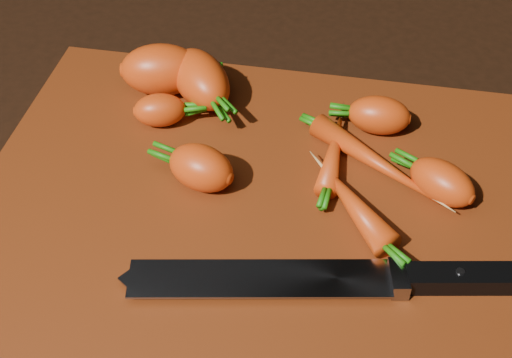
# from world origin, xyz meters

# --- Properties ---
(ground) EXTENTS (2.00, 2.00, 0.01)m
(ground) POSITION_xyz_m (0.00, 0.00, -0.01)
(ground) COLOR black
(cutting_board) EXTENTS (0.50, 0.40, 0.01)m
(cutting_board) POSITION_xyz_m (0.00, 0.00, 0.01)
(cutting_board) COLOR #69260A
(cutting_board) RESTS_ON ground
(carrot_0) EXTENTS (0.09, 0.07, 0.05)m
(carrot_0) POSITION_xyz_m (-0.12, 0.14, 0.04)
(carrot_0) COLOR #C03A0C
(carrot_0) RESTS_ON cutting_board
(carrot_1) EXTENTS (0.07, 0.06, 0.04)m
(carrot_1) POSITION_xyz_m (-0.05, 0.01, 0.03)
(carrot_1) COLOR #C03A0C
(carrot_1) RESTS_ON cutting_board
(carrot_2) EXTENTS (0.09, 0.10, 0.05)m
(carrot_2) POSITION_xyz_m (-0.08, 0.13, 0.04)
(carrot_2) COLOR #C03A0C
(carrot_2) RESTS_ON cutting_board
(carrot_3) EXTENTS (0.06, 0.04, 0.04)m
(carrot_3) POSITION_xyz_m (0.10, 0.12, 0.03)
(carrot_3) COLOR #C03A0C
(carrot_3) RESTS_ON cutting_board
(carrot_4) EXTENTS (0.06, 0.05, 0.03)m
(carrot_4) POSITION_xyz_m (-0.11, 0.09, 0.03)
(carrot_4) COLOR #C03A0C
(carrot_4) RESTS_ON cutting_board
(carrot_5) EXTENTS (0.07, 0.07, 0.04)m
(carrot_5) POSITION_xyz_m (0.16, 0.04, 0.03)
(carrot_5) COLOR #C03A0C
(carrot_5) RESTS_ON cutting_board
(carrot_6) EXTENTS (0.02, 0.10, 0.02)m
(carrot_6) POSITION_xyz_m (0.06, 0.06, 0.02)
(carrot_6) COLOR #C03A0C
(carrot_6) RESTS_ON cutting_board
(carrot_7) EXTENTS (0.12, 0.10, 0.02)m
(carrot_7) POSITION_xyz_m (0.10, 0.06, 0.02)
(carrot_7) COLOR #C03A0C
(carrot_7) RESTS_ON cutting_board
(carrot_8) EXTENTS (0.08, 0.10, 0.03)m
(carrot_8) POSITION_xyz_m (0.09, -0.00, 0.03)
(carrot_8) COLOR #C03A0C
(carrot_8) RESTS_ON cutting_board
(knife) EXTENTS (0.34, 0.09, 0.02)m
(knife) POSITION_xyz_m (0.04, -0.09, 0.02)
(knife) COLOR gray
(knife) RESTS_ON cutting_board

